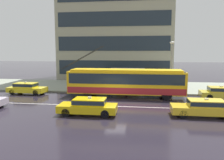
{
  "coord_description": "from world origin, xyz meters",
  "views": [
    {
      "loc": [
        2.67,
        -20.66,
        4.88
      ],
      "look_at": [
        -0.44,
        2.94,
        1.8
      ],
      "focal_mm": 36.43,
      "sensor_mm": 36.0,
      "label": 1
    }
  ],
  "objects_px": {
    "taxi_oncoming_far": "(204,107)",
    "taxi_ahead_of_bus": "(222,92)",
    "bus_shelter": "(127,74)",
    "trolleybus": "(126,82)",
    "pedestrian_approaching_curb": "(131,76)",
    "taxi_queued_behind_bus": "(27,88)",
    "pedestrian_at_shelter": "(125,78)",
    "pedestrian_walking_past": "(159,78)",
    "street_lamp": "(172,62)",
    "taxi_oncoming_near": "(88,106)"
  },
  "relations": [
    {
      "from": "taxi_ahead_of_bus",
      "to": "pedestrian_at_shelter",
      "type": "bearing_deg",
      "value": 163.56
    },
    {
      "from": "trolleybus",
      "to": "pedestrian_approaching_curb",
      "type": "distance_m",
      "value": 4.04
    },
    {
      "from": "pedestrian_at_shelter",
      "to": "street_lamp",
      "type": "height_order",
      "value": "street_lamp"
    },
    {
      "from": "taxi_oncoming_far",
      "to": "taxi_ahead_of_bus",
      "type": "xyz_separation_m",
      "value": [
        3.39,
        6.49,
        -0.0
      ]
    },
    {
      "from": "taxi_ahead_of_bus",
      "to": "pedestrian_at_shelter",
      "type": "height_order",
      "value": "pedestrian_at_shelter"
    },
    {
      "from": "trolleybus",
      "to": "street_lamp",
      "type": "relative_size",
      "value": 2.28
    },
    {
      "from": "pedestrian_approaching_curb",
      "to": "pedestrian_at_shelter",
      "type": "bearing_deg",
      "value": -118.36
    },
    {
      "from": "trolleybus",
      "to": "pedestrian_approaching_curb",
      "type": "height_order",
      "value": "trolleybus"
    },
    {
      "from": "bus_shelter",
      "to": "taxi_ahead_of_bus",
      "type": "bearing_deg",
      "value": -19.32
    },
    {
      "from": "taxi_oncoming_far",
      "to": "pedestrian_walking_past",
      "type": "bearing_deg",
      "value": 105.32
    },
    {
      "from": "taxi_ahead_of_bus",
      "to": "pedestrian_walking_past",
      "type": "relative_size",
      "value": 2.23
    },
    {
      "from": "taxi_queued_behind_bus",
      "to": "pedestrian_walking_past",
      "type": "height_order",
      "value": "pedestrian_walking_past"
    },
    {
      "from": "bus_shelter",
      "to": "pedestrian_at_shelter",
      "type": "height_order",
      "value": "bus_shelter"
    },
    {
      "from": "pedestrian_at_shelter",
      "to": "pedestrian_walking_past",
      "type": "bearing_deg",
      "value": 2.54
    },
    {
      "from": "trolleybus",
      "to": "pedestrian_walking_past",
      "type": "height_order",
      "value": "trolleybus"
    },
    {
      "from": "taxi_oncoming_far",
      "to": "pedestrian_at_shelter",
      "type": "xyz_separation_m",
      "value": [
        -6.6,
        9.44,
        0.97
      ]
    },
    {
      "from": "trolleybus",
      "to": "street_lamp",
      "type": "distance_m",
      "value": 6.0
    },
    {
      "from": "taxi_queued_behind_bus",
      "to": "pedestrian_at_shelter",
      "type": "bearing_deg",
      "value": 14.08
    },
    {
      "from": "street_lamp",
      "to": "trolleybus",
      "type": "bearing_deg",
      "value": -151.99
    },
    {
      "from": "taxi_ahead_of_bus",
      "to": "pedestrian_walking_past",
      "type": "xyz_separation_m",
      "value": [
        -6.02,
        3.12,
        1.06
      ]
    },
    {
      "from": "taxi_oncoming_far",
      "to": "pedestrian_walking_past",
      "type": "xyz_separation_m",
      "value": [
        -2.63,
        9.62,
        1.05
      ]
    },
    {
      "from": "bus_shelter",
      "to": "street_lamp",
      "type": "relative_size",
      "value": 0.72
    },
    {
      "from": "taxi_queued_behind_bus",
      "to": "taxi_oncoming_far",
      "type": "xyz_separation_m",
      "value": [
        17.62,
        -6.67,
        0.0
      ]
    },
    {
      "from": "taxi_oncoming_near",
      "to": "pedestrian_walking_past",
      "type": "bearing_deg",
      "value": 59.49
    },
    {
      "from": "taxi_queued_behind_bus",
      "to": "taxi_ahead_of_bus",
      "type": "distance_m",
      "value": 21.01
    },
    {
      "from": "bus_shelter",
      "to": "street_lamp",
      "type": "height_order",
      "value": "street_lamp"
    },
    {
      "from": "taxi_queued_behind_bus",
      "to": "street_lamp",
      "type": "xyz_separation_m",
      "value": [
        16.3,
        2.54,
        2.91
      ]
    },
    {
      "from": "taxi_ahead_of_bus",
      "to": "pedestrian_walking_past",
      "type": "height_order",
      "value": "pedestrian_walking_past"
    },
    {
      "from": "trolleybus",
      "to": "pedestrian_at_shelter",
      "type": "height_order",
      "value": "trolleybus"
    },
    {
      "from": "taxi_ahead_of_bus",
      "to": "street_lamp",
      "type": "relative_size",
      "value": 0.77
    },
    {
      "from": "taxi_oncoming_far",
      "to": "taxi_ahead_of_bus",
      "type": "height_order",
      "value": "same"
    },
    {
      "from": "taxi_oncoming_near",
      "to": "pedestrian_at_shelter",
      "type": "distance_m",
      "value": 10.37
    },
    {
      "from": "street_lamp",
      "to": "taxi_oncoming_far",
      "type": "bearing_deg",
      "value": -81.83
    },
    {
      "from": "pedestrian_approaching_curb",
      "to": "street_lamp",
      "type": "distance_m",
      "value": 5.19
    },
    {
      "from": "taxi_queued_behind_bus",
      "to": "taxi_oncoming_far",
      "type": "height_order",
      "value": "same"
    },
    {
      "from": "trolleybus",
      "to": "street_lamp",
      "type": "bearing_deg",
      "value": 28.01
    },
    {
      "from": "taxi_ahead_of_bus",
      "to": "bus_shelter",
      "type": "relative_size",
      "value": 1.07
    },
    {
      "from": "taxi_oncoming_far",
      "to": "bus_shelter",
      "type": "height_order",
      "value": "bus_shelter"
    },
    {
      "from": "trolleybus",
      "to": "taxi_oncoming_near",
      "type": "xyz_separation_m",
      "value": [
        -2.38,
        -7.23,
        -0.91
      ]
    },
    {
      "from": "taxi_oncoming_near",
      "to": "street_lamp",
      "type": "height_order",
      "value": "street_lamp"
    },
    {
      "from": "taxi_oncoming_far",
      "to": "bus_shelter",
      "type": "xyz_separation_m",
      "value": [
        -6.4,
        9.93,
        1.41
      ]
    },
    {
      "from": "taxi_oncoming_near",
      "to": "pedestrian_walking_past",
      "type": "xyz_separation_m",
      "value": [
        6.06,
        10.29,
        1.06
      ]
    },
    {
      "from": "trolleybus",
      "to": "pedestrian_approaching_curb",
      "type": "relative_size",
      "value": 6.62
    },
    {
      "from": "taxi_ahead_of_bus",
      "to": "pedestrian_approaching_curb",
      "type": "relative_size",
      "value": 2.23
    },
    {
      "from": "pedestrian_approaching_curb",
      "to": "trolleybus",
      "type": "bearing_deg",
      "value": -94.79
    },
    {
      "from": "taxi_ahead_of_bus",
      "to": "taxi_oncoming_near",
      "type": "height_order",
      "value": "same"
    },
    {
      "from": "trolleybus",
      "to": "taxi_oncoming_near",
      "type": "bearing_deg",
      "value": -108.2
    },
    {
      "from": "taxi_queued_behind_bus",
      "to": "taxi_oncoming_near",
      "type": "bearing_deg",
      "value": -39.45
    },
    {
      "from": "bus_shelter",
      "to": "street_lamp",
      "type": "xyz_separation_m",
      "value": [
        5.08,
        -0.71,
        1.49
      ]
    },
    {
      "from": "taxi_queued_behind_bus",
      "to": "street_lamp",
      "type": "relative_size",
      "value": 0.76
    }
  ]
}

